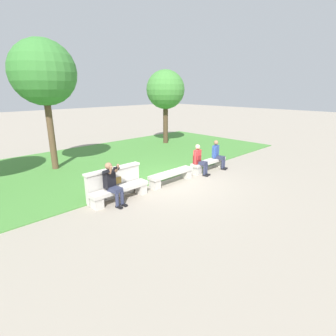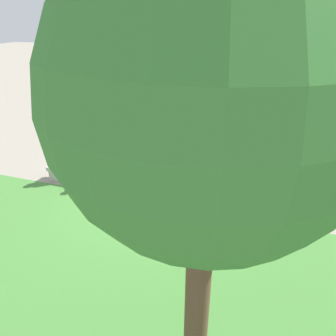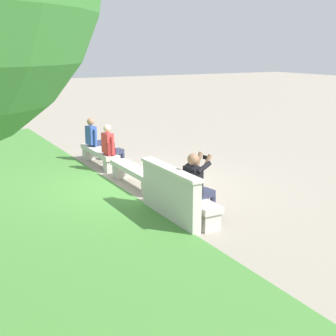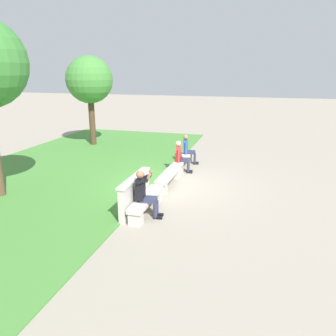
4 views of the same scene
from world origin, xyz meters
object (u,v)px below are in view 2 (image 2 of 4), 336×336
at_px(person_distant, 102,165).
at_px(person_companion, 64,159).
at_px(bench_mid, 79,174).
at_px(tree_right_background, 208,101).
at_px(bench_near, 152,186).
at_px(bench_main, 236,200).
at_px(backpack, 103,168).
at_px(person_photographer, 251,185).

height_order(person_distant, person_companion, same).
bearing_deg(bench_mid, person_companion, -6.92).
xyz_separation_m(person_companion, tree_right_background, (-5.29, 4.95, 3.37)).
height_order(bench_mid, person_distant, person_distant).
distance_m(bench_near, tree_right_background, 6.62).
height_order(bench_near, bench_mid, same).
bearing_deg(bench_main, bench_near, 0.00).
bearing_deg(bench_near, backpack, 0.46).
bearing_deg(backpack, person_companion, -3.27).
distance_m(bench_main, tree_right_background, 6.15).
height_order(bench_near, person_photographer, person_photographer).
height_order(person_photographer, person_companion, person_photographer).
relative_size(bench_near, bench_mid, 1.00).
relative_size(bench_mid, backpack, 4.75).
bearing_deg(person_distant, tree_right_background, 129.04).
xyz_separation_m(bench_near, bench_mid, (2.32, 0.00, 0.00)).
bearing_deg(person_photographer, bench_main, 13.38).
relative_size(bench_main, backpack, 4.75).
relative_size(bench_main, person_photographer, 1.54).
xyz_separation_m(bench_main, person_photographer, (-0.32, -0.08, 0.43)).
height_order(person_photographer, tree_right_background, tree_right_background).
bearing_deg(bench_near, bench_mid, 0.00).
bearing_deg(bench_main, backpack, 0.18).
bearing_deg(backpack, tree_right_background, 128.99).
relative_size(bench_main, bench_near, 1.00).
xyz_separation_m(person_photographer, person_companion, (5.50, 0.01, -0.06)).
height_order(person_photographer, person_distant, person_photographer).
distance_m(person_distant, person_companion, 1.28).
distance_m(person_companion, tree_right_background, 7.99).
relative_size(person_distant, tree_right_background, 0.23).
xyz_separation_m(person_photographer, tree_right_background, (0.21, 4.96, 3.30)).
relative_size(person_photographer, backpack, 3.08).
height_order(bench_near, person_distant, person_distant).
xyz_separation_m(bench_main, person_companion, (5.18, -0.06, 0.37)).
bearing_deg(bench_mid, person_distant, -174.98).
bearing_deg(person_distant, person_photographer, -179.84).
bearing_deg(person_companion, backpack, 176.73).
bearing_deg(bench_near, tree_right_background, 116.50).
height_order(bench_main, backpack, backpack).
height_order(bench_main, bench_near, same).
bearing_deg(backpack, bench_near, -179.54).
relative_size(person_companion, backpack, 2.94).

